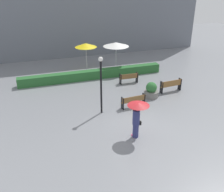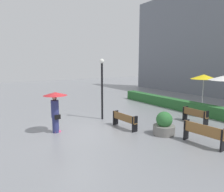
{
  "view_description": "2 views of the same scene",
  "coord_description": "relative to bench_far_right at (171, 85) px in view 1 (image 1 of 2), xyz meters",
  "views": [
    {
      "loc": [
        -5.5,
        -11.41,
        7.8
      ],
      "look_at": [
        -0.72,
        2.68,
        0.9
      ],
      "focal_mm": 40.85,
      "sensor_mm": 36.0,
      "label": 1
    },
    {
      "loc": [
        9.59,
        -3.99,
        3.5
      ],
      "look_at": [
        -1.41,
        2.99,
        1.4
      ],
      "focal_mm": 34.31,
      "sensor_mm": 36.0,
      "label": 2
    }
  ],
  "objects": [
    {
      "name": "ground_plane",
      "position": [
        -4.36,
        -3.86,
        -0.55
      ],
      "size": [
        60.0,
        60.0,
        0.0
      ],
      "primitive_type": "plane",
      "color": "gray"
    },
    {
      "name": "bench_far_right",
      "position": [
        0.0,
        0.0,
        0.0
      ],
      "size": [
        1.78,
        0.47,
        0.92
      ],
      "color": "olive",
      "rests_on": "ground"
    },
    {
      "name": "bench_mid_center",
      "position": [
        -3.67,
        -1.44,
        -0.07
      ],
      "size": [
        1.71,
        0.46,
        0.81
      ],
      "color": "brown",
      "rests_on": "ground"
    },
    {
      "name": "bench_back_row",
      "position": [
        -2.35,
        2.61,
        -0.07
      ],
      "size": [
        1.56,
        0.42,
        0.83
      ],
      "color": "brown",
      "rests_on": "ground"
    },
    {
      "name": "pedestrian_with_umbrella",
      "position": [
        -4.89,
        -4.71,
        0.86
      ],
      "size": [
        1.15,
        1.15,
        2.04
      ],
      "color": "navy",
      "rests_on": "ground"
    },
    {
      "name": "planter_pot",
      "position": [
        -1.84,
        -0.38,
        -0.07
      ],
      "size": [
        1.05,
        1.05,
        1.13
      ],
      "color": "slate",
      "rests_on": "ground"
    },
    {
      "name": "lamp_post",
      "position": [
        -5.89,
        -1.51,
        1.72
      ],
      "size": [
        0.28,
        0.28,
        3.67
      ],
      "color": "black",
      "rests_on": "ground"
    },
    {
      "name": "patio_umbrella_yellow",
      "position": [
        -4.83,
        6.86,
        1.8
      ],
      "size": [
        1.97,
        1.97,
        2.53
      ],
      "color": "silver",
      "rests_on": "ground"
    },
    {
      "name": "patio_umbrella_white",
      "position": [
        -2.36,
        5.72,
        1.94
      ],
      "size": [
        2.29,
        2.29,
        2.67
      ],
      "color": "silver",
      "rests_on": "ground"
    },
    {
      "name": "hedge_strip",
      "position": [
        -4.86,
        4.54,
        -0.18
      ],
      "size": [
        12.24,
        0.7,
        0.74
      ],
      "primitive_type": "cube",
      "color": "#28602D",
      "rests_on": "ground"
    },
    {
      "name": "building_facade",
      "position": [
        -4.36,
        12.14,
        4.98
      ],
      "size": [
        28.0,
        1.2,
        11.06
      ],
      "primitive_type": "cube",
      "color": "slate",
      "rests_on": "ground"
    }
  ]
}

